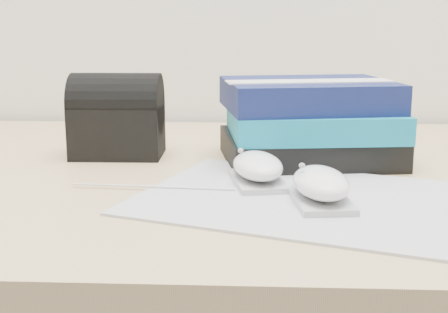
{
  "coord_description": "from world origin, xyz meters",
  "views": [
    {
      "loc": [
        -0.05,
        0.71,
        0.94
      ],
      "look_at": [
        -0.08,
        1.48,
        0.77
      ],
      "focal_mm": 50.0,
      "sensor_mm": 36.0,
      "label": 1
    }
  ],
  "objects_px": {
    "book_stack": "(310,122)",
    "pouch": "(117,116)",
    "mouse_front": "(321,186)",
    "mouse_rear": "(258,168)",
    "desk": "(281,302)"
  },
  "relations": [
    {
      "from": "mouse_front",
      "to": "pouch",
      "type": "distance_m",
      "value": 0.38
    },
    {
      "from": "desk",
      "to": "pouch",
      "type": "xyz_separation_m",
      "value": [
        -0.26,
        0.01,
        0.3
      ]
    },
    {
      "from": "mouse_front",
      "to": "book_stack",
      "type": "relative_size",
      "value": 0.43
    },
    {
      "from": "mouse_rear",
      "to": "book_stack",
      "type": "bearing_deg",
      "value": 62.33
    },
    {
      "from": "mouse_rear",
      "to": "pouch",
      "type": "height_order",
      "value": "pouch"
    },
    {
      "from": "mouse_front",
      "to": "book_stack",
      "type": "bearing_deg",
      "value": 88.53
    },
    {
      "from": "book_stack",
      "to": "pouch",
      "type": "relative_size",
      "value": 1.99
    },
    {
      "from": "book_stack",
      "to": "pouch",
      "type": "distance_m",
      "value": 0.29
    },
    {
      "from": "mouse_rear",
      "to": "mouse_front",
      "type": "xyz_separation_m",
      "value": [
        0.07,
        -0.08,
        0.0
      ]
    },
    {
      "from": "desk",
      "to": "pouch",
      "type": "relative_size",
      "value": 11.59
    },
    {
      "from": "book_stack",
      "to": "pouch",
      "type": "height_order",
      "value": "pouch"
    },
    {
      "from": "desk",
      "to": "mouse_rear",
      "type": "xyz_separation_m",
      "value": [
        -0.04,
        -0.16,
        0.26
      ]
    },
    {
      "from": "mouse_front",
      "to": "book_stack",
      "type": "xyz_separation_m",
      "value": [
        0.01,
        0.23,
        0.04
      ]
    },
    {
      "from": "mouse_front",
      "to": "book_stack",
      "type": "height_order",
      "value": "book_stack"
    },
    {
      "from": "mouse_front",
      "to": "desk",
      "type": "bearing_deg",
      "value": 97.39
    }
  ]
}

